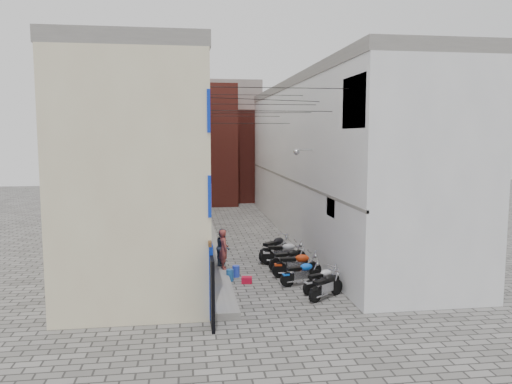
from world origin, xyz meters
name	(u,v)px	position (x,y,z in m)	size (l,w,h in m)	color
ground	(290,318)	(0.00, 0.00, 0.00)	(90.00, 90.00, 0.00)	#565451
plinth	(208,236)	(-2.05, 13.00, 0.12)	(0.90, 26.00, 0.25)	slate
building_left	(154,160)	(-4.98, 12.95, 4.50)	(5.10, 27.00, 9.00)	beige
building_right	(328,159)	(5.00, 13.00, 4.51)	(5.94, 26.00, 9.00)	silver
building_far_brick_left	(200,145)	(-2.00, 28.00, 5.00)	(6.00, 6.00, 10.00)	maroon
building_far_brick_right	(254,155)	(3.00, 30.00, 4.00)	(5.00, 6.00, 8.00)	maroon
building_far_concrete	(218,139)	(0.00, 34.00, 5.50)	(8.00, 5.00, 11.00)	slate
far_shopfront	(226,192)	(0.00, 25.20, 1.20)	(2.00, 0.30, 2.40)	black
overhead_wires	(256,108)	(0.00, 7.64, 7.12)	(5.80, 13.02, 1.32)	black
motorcycle_a	(326,284)	(1.70, 1.69, 0.52)	(0.57, 1.80, 1.04)	black
motorcycle_b	(322,279)	(1.74, 2.40, 0.52)	(0.57, 1.79, 1.04)	#B8B8BD
motorcycle_c	(302,272)	(1.20, 3.40, 0.53)	(0.57, 1.81, 1.05)	blue
motorcycle_d	(297,263)	(1.23, 4.44, 0.60)	(0.65, 2.06, 1.19)	#A12A0B
motorcycle_e	(289,258)	(1.14, 5.63, 0.54)	(0.59, 1.87, 1.08)	black
motorcycle_f	(284,252)	(1.10, 6.56, 0.60)	(0.66, 2.08, 1.20)	#A1A1A5
motorcycle_g	(275,247)	(0.88, 7.49, 0.63)	(0.69, 2.18, 1.26)	black
person_a	(224,249)	(-1.73, 5.34, 1.09)	(0.61, 0.40, 1.68)	#983E37
person_b	(223,247)	(-1.70, 5.96, 1.04)	(0.77, 0.60, 1.59)	#2D3544
water_jug_near	(230,275)	(-1.55, 4.37, 0.23)	(0.30, 0.30, 0.47)	#215DA6
water_jug_far	(236,271)	(-1.25, 4.90, 0.24)	(0.30, 0.30, 0.47)	blue
red_crate	(247,280)	(-0.92, 3.95, 0.13)	(0.41, 0.31, 0.26)	red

